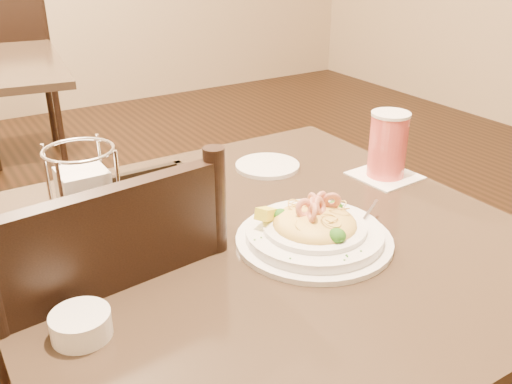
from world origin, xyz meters
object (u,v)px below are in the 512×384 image
side_plate (267,166)px  bread_basket (149,207)px  dining_chair_near (103,365)px  dining_chair_far (15,75)px  pasta_bowl (314,230)px  butter_ramekin (81,325)px  main_table (261,342)px  napkin_caddy (86,207)px  drink_glass (388,145)px

side_plate → bread_basket: bearing=-165.4°
dining_chair_near → bread_basket: bearing=-162.7°
dining_chair_far → pasta_bowl: bearing=96.2°
side_plate → butter_ramekin: bearing=-145.9°
pasta_bowl → dining_chair_near: bearing=152.1°
main_table → butter_ramekin: (-0.35, -0.10, 0.25)m
pasta_bowl → side_plate: (0.12, 0.33, -0.02)m
main_table → butter_ramekin: butter_ramekin is taller
butter_ramekin → napkin_caddy: bearing=69.6°
dining_chair_far → side_plate: size_ratio=6.37×
bread_basket → napkin_caddy: size_ratio=1.22×
pasta_bowl → napkin_caddy: 0.39m
main_table → bread_basket: (-0.14, 0.18, 0.26)m
dining_chair_near → side_plate: 0.55m
pasta_bowl → napkin_caddy: bearing=150.7°
dining_chair_near → side_plate: size_ratio=6.37×
napkin_caddy → butter_ramekin: bearing=-110.4°
dining_chair_near → bread_basket: (0.14, 0.06, 0.27)m
drink_glass → side_plate: drink_glass is taller
bread_basket → side_plate: size_ratio=1.54×
pasta_bowl → side_plate: bearing=70.3°
dining_chair_near → drink_glass: 0.73m
bread_basket → pasta_bowl: bearing=-49.9°
main_table → pasta_bowl: pasta_bowl is taller
dining_chair_far → side_plate: dining_chair_far is taller
pasta_bowl → bread_basket: bearing=130.1°
dining_chair_near → drink_glass: (0.66, -0.03, 0.32)m
napkin_caddy → side_plate: (0.45, 0.14, -0.07)m
main_table → dining_chair_far: dining_chair_far is taller
main_table → dining_chair_near: 0.30m
dining_chair_near → napkin_caddy: size_ratio=5.05×
main_table → pasta_bowl: (0.07, -0.07, 0.26)m
bread_basket → side_plate: 0.33m
dining_chair_far → drink_glass: dining_chair_far is taller
butter_ramekin → pasta_bowl: bearing=4.5°
dining_chair_near → dining_chair_far: (0.34, 2.52, 0.00)m
dining_chair_near → pasta_bowl: dining_chair_near is taller
drink_glass → butter_ramekin: drink_glass is taller
dining_chair_far → drink_glass: size_ratio=6.39×
dining_chair_far → napkin_caddy: size_ratio=5.05×
napkin_caddy → side_plate: napkin_caddy is taller
bread_basket → side_plate: bread_basket is taller
napkin_caddy → butter_ramekin: napkin_caddy is taller
dining_chair_far → pasta_bowl: (0.01, -2.70, 0.27)m
side_plate → drink_glass: bearing=-42.7°
main_table → side_plate: (0.18, 0.26, 0.24)m
pasta_bowl → drink_glass: bearing=25.7°
main_table → napkin_caddy: 0.43m
drink_glass → dining_chair_far: bearing=97.1°
butter_ramekin → dining_chair_far: bearing=81.5°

